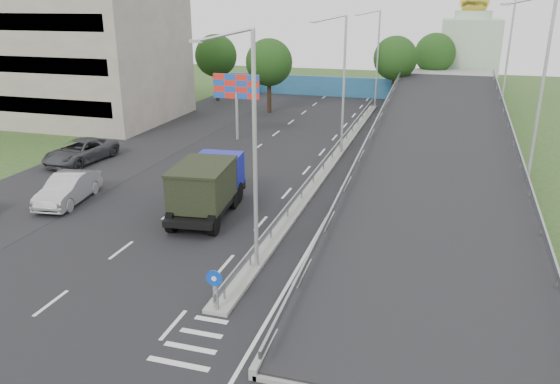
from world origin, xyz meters
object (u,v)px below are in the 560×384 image
at_px(dump_truck, 208,185).
at_px(billboard, 236,90).
at_px(lamp_post_far, 376,54).
at_px(lamp_post_near, 250,141).
at_px(church, 469,50).
at_px(lamp_post_mid, 341,78).
at_px(sign_bollard, 215,290).
at_px(parked_car_c, 80,151).
at_px(parked_car_b, 68,189).

bearing_deg(dump_truck, billboard, 99.10).
bearing_deg(lamp_post_far, lamp_post_near, -90.00).
distance_m(lamp_post_near, church, 54.90).
relative_size(lamp_post_mid, lamp_post_far, 1.00).
height_order(lamp_post_mid, dump_truck, lamp_post_mid).
distance_m(billboard, dump_truck, 17.26).
bearing_deg(lamp_post_mid, sign_bollard, -90.26).
distance_m(lamp_post_near, dump_truck, 8.25).
distance_m(lamp_post_mid, parked_car_c, 19.85).
height_order(lamp_post_near, dump_truck, lamp_post_near).
bearing_deg(dump_truck, parked_car_b, 177.95).
bearing_deg(lamp_post_far, parked_car_c, -122.41).
xyz_separation_m(dump_truck, parked_car_c, (-13.08, 6.73, -0.89)).
bearing_deg(lamp_post_far, lamp_post_mid, -90.00).
height_order(lamp_post_far, parked_car_b, lamp_post_far).
height_order(sign_bollard, lamp_post_far, lamp_post_far).
xyz_separation_m(lamp_post_near, billboard, (-9.11, 22.00, -1.62)).
bearing_deg(church, dump_truck, -106.56).
bearing_deg(church, parked_car_c, -123.38).
height_order(billboard, parked_car_b, billboard).
distance_m(sign_bollard, church, 58.84).
relative_size(lamp_post_near, parked_car_c, 1.69).
bearing_deg(lamp_post_near, lamp_post_far, 90.00).
bearing_deg(parked_car_c, parked_car_b, -52.65).
height_order(dump_truck, parked_car_b, dump_truck).
distance_m(lamp_post_near, parked_car_b, 14.83).
relative_size(lamp_post_mid, dump_truck, 1.39).
bearing_deg(lamp_post_mid, parked_car_c, -156.32).
bearing_deg(church, billboard, -120.70).
distance_m(sign_bollard, lamp_post_near, 6.12).
height_order(lamp_post_near, lamp_post_mid, same).
height_order(sign_bollard, church, church).
distance_m(church, parked_car_b, 54.41).
relative_size(sign_bollard, lamp_post_near, 0.17).
relative_size(church, parked_car_b, 2.67).
bearing_deg(sign_bollard, parked_car_c, 137.35).
height_order(billboard, dump_truck, billboard).
relative_size(sign_bollard, lamp_post_mid, 0.17).
height_order(lamp_post_mid, parked_car_c, lamp_post_mid).
distance_m(sign_bollard, dump_truck, 10.38).
xyz_separation_m(sign_bollard, parked_car_b, (-12.99, 8.71, -0.18)).
height_order(church, dump_truck, church).
height_order(lamp_post_near, church, church).
distance_m(lamp_post_near, lamp_post_mid, 20.00).
xyz_separation_m(lamp_post_far, parked_car_b, (-13.10, -35.12, -4.96)).
bearing_deg(billboard, dump_truck, -74.40).
bearing_deg(lamp_post_far, billboard, -116.84).
relative_size(lamp_post_near, lamp_post_far, 1.00).
xyz_separation_m(lamp_post_near, dump_truck, (-4.52, 5.55, -4.09)).
xyz_separation_m(lamp_post_far, church, (9.89, 14.00, -0.50)).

